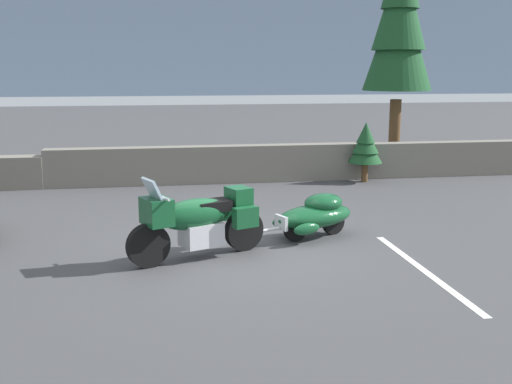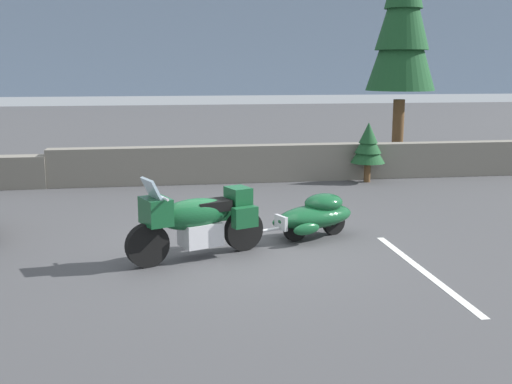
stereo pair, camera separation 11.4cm
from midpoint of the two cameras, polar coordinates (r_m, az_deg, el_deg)
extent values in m
plane|color=#424244|center=(10.13, -1.98, -5.30)|extent=(80.00, 80.00, 0.00)
cube|color=slate|center=(15.86, -4.79, 2.54)|extent=(8.00, 0.46, 0.95)
cube|color=slate|center=(18.36, 20.98, 3.00)|extent=(8.00, 0.45, 0.93)
cube|color=#7F93AD|center=(105.78, -8.94, 14.05)|extent=(240.00, 80.00, 16.00)
cylinder|color=black|center=(9.30, -10.26, -4.89)|extent=(0.66, 0.38, 0.66)
cylinder|color=black|center=(9.99, -1.44, -3.56)|extent=(0.66, 0.38, 0.66)
cube|color=silver|center=(9.62, -5.43, -3.89)|extent=(0.72, 0.64, 0.36)
ellipsoid|color=#144C28|center=(9.50, -6.00, -2.05)|extent=(1.28, 0.87, 0.48)
cube|color=#144C28|center=(9.22, -9.51, -1.79)|extent=(0.53, 0.62, 0.40)
cube|color=#9EB7C6|center=(9.14, -9.86, 0.19)|extent=(0.34, 0.48, 0.34)
cube|color=black|center=(9.61, -4.41, -1.25)|extent=(0.66, 0.55, 0.16)
cube|color=#144C28|center=(9.81, -1.96, -0.36)|extent=(0.45, 0.49, 0.28)
cube|color=#144C28|center=(9.59, -1.31, -2.34)|extent=(0.43, 0.30, 0.32)
cube|color=#144C28|center=(10.10, -3.05, -1.65)|extent=(0.43, 0.30, 0.32)
cylinder|color=silver|center=(9.19, -9.27, -0.35)|extent=(0.31, 0.66, 0.04)
cylinder|color=silver|center=(9.25, -10.03, -3.37)|extent=(0.26, 0.16, 0.54)
cylinder|color=black|center=(10.56, 3.35, -3.37)|extent=(0.44, 0.26, 0.44)
cylinder|color=black|center=(11.04, 6.85, -2.77)|extent=(0.44, 0.26, 0.44)
ellipsoid|color=#144C28|center=(10.76, 5.16, -2.24)|extent=(1.65, 1.21, 0.40)
ellipsoid|color=#144C28|center=(10.82, 5.94, -0.98)|extent=(0.88, 0.79, 0.32)
cube|color=silver|center=(10.36, 2.02, -2.85)|extent=(0.18, 0.32, 0.24)
ellipsoid|color=#144C28|center=(10.29, 4.39, -3.43)|extent=(0.53, 0.33, 0.20)
ellipsoid|color=#144C28|center=(10.80, 2.38, -2.70)|extent=(0.53, 0.33, 0.20)
cylinder|color=silver|center=(10.18, 0.19, -3.63)|extent=(0.67, 0.32, 0.05)
cylinder|color=brown|center=(18.78, 12.48, 5.30)|extent=(0.33, 0.33, 2.00)
cone|color=#194723|center=(18.70, 12.87, 13.97)|extent=(1.99, 1.99, 3.15)
cone|color=#194723|center=(18.77, 13.00, 16.87)|extent=(1.54, 1.54, 2.76)
cylinder|color=brown|center=(16.24, 9.79, 1.72)|extent=(0.17, 0.17, 0.45)
cone|color=#194723|center=(16.14, 9.87, 3.94)|extent=(0.88, 0.88, 0.70)
cone|color=#194723|center=(16.12, 9.89, 4.69)|extent=(0.68, 0.68, 0.62)
cone|color=#194723|center=(16.10, 9.92, 5.44)|extent=(0.48, 0.48, 0.53)
cube|color=silver|center=(9.41, 14.87, -6.97)|extent=(0.12, 3.60, 0.01)
camera|label=1|loc=(0.06, -90.31, -0.06)|focal=43.33mm
camera|label=2|loc=(0.06, 89.69, 0.06)|focal=43.33mm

